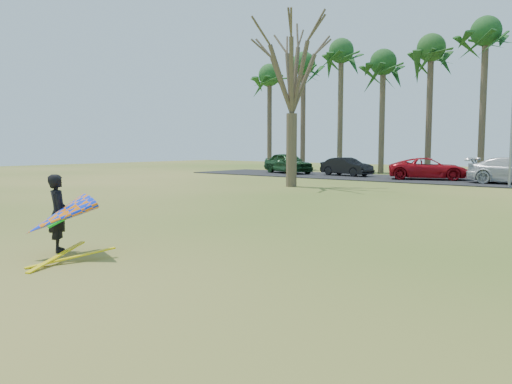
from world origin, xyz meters
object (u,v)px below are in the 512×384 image
Objects in this scene: car_0 at (288,163)px; kite_flyer at (58,217)px; car_2 at (429,169)px; bare_tree_left at (292,65)px; car_1 at (347,167)px.

kite_flyer reaches higher than car_0.
kite_flyer reaches higher than car_2.
bare_tree_left is 12.67m from car_2.
car_0 is at bearing 126.54° from bare_tree_left.
car_2 is (6.42, -0.19, 0.04)m from car_1.
bare_tree_left is 20.16m from kite_flyer.
car_2 is at bearing 67.66° from bare_tree_left.
car_0 is 31.95m from kite_flyer.
car_1 is (-2.21, 10.46, -6.16)m from bare_tree_left.
bare_tree_left is 1.93× the size of car_0.
kite_flyer is (6.64, -18.04, -6.07)m from bare_tree_left.
car_1 is at bearing 101.91° from bare_tree_left.
kite_flyer is (14.40, -28.52, -0.07)m from car_0.
car_0 is 0.95× the size of car_2.
car_0 is 11.98m from car_2.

